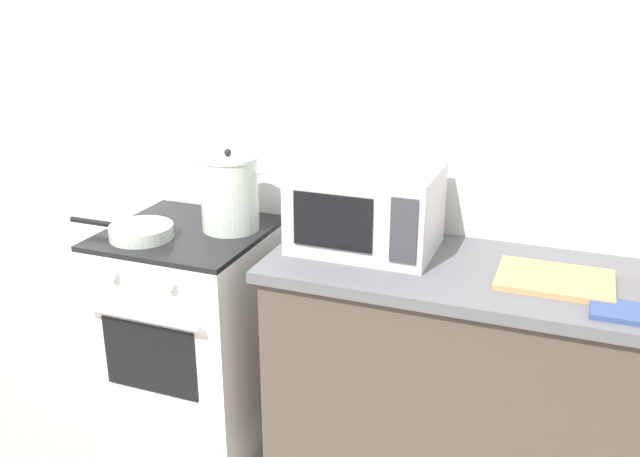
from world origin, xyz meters
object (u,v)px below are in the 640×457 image
Objects in this scene: stove at (193,336)px; microwave at (366,208)px; frying_pan at (140,231)px; oven_mitt at (623,312)px; stock_pot at (230,193)px; cutting_board at (555,280)px.

microwave is (0.70, 0.08, 0.61)m from stove.
stove is at bearing -173.55° from microwave.
frying_pan is 1.68m from oven_mitt.
microwave is (0.54, -0.00, 0.00)m from stock_pot.
stove is at bearing -179.95° from cutting_board.
cutting_board is (1.36, 0.00, 0.47)m from stove.
cutting_board is at bearing 0.05° from stove.
microwave is at bearing 6.45° from stove.
frying_pan is (-0.12, -0.13, 0.48)m from stove.
stock_pot reaches higher than oven_mitt.
microwave is at bearing -0.01° from stock_pot.
stock_pot is 0.37m from frying_pan.
cutting_board reaches higher than oven_mitt.
stove is 2.56× the size of cutting_board.
oven_mitt is at bearing -5.82° from stove.
stock_pot is at bearing 170.37° from oven_mitt.
stove is 2.89× the size of stock_pot.
microwave is at bearing 164.51° from oven_mitt.
frying_pan is 0.88× the size of microwave.
stock_pot reaches higher than stove.
stock_pot reaches higher than microwave.
oven_mitt is (0.86, -0.24, -0.14)m from microwave.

